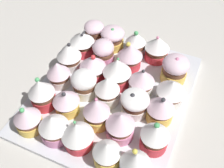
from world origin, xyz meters
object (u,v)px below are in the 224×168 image
(baking_tray, at_px, (112,94))
(cupcake_10, at_px, (77,134))
(cupcake_14, at_px, (130,55))
(cupcake_4, at_px, (175,69))
(cupcake_15, at_px, (136,43))
(cupcake_21, at_px, (113,37))
(cupcake_17, at_px, (66,101))
(cupcake_13, at_px, (118,72))
(cupcake_20, at_px, (103,52))
(cupcake_9, at_px, (157,48))
(cupcake_3, at_px, (171,91))
(cupcake_27, at_px, (94,32))
(cupcake_19, at_px, (93,67))
(cupcake_22, at_px, (27,118))
(cupcake_18, at_px, (84,83))
(cupcake_24, at_px, (58,73))
(cupcake_11, at_px, (97,112))
(cupcake_5, at_px, (107,153))
(cupcake_23, at_px, (42,93))
(cupcake_0, at_px, (135,164))
(cupcake_7, at_px, (135,103))
(cupcake_26, at_px, (82,43))
(cupcake_16, at_px, (54,127))
(cupcake_8, at_px, (142,81))
(cupcake_1, at_px, (155,136))
(cupcake_6, at_px, (120,125))
(cupcake_2, at_px, (161,108))

(baking_tray, distance_m, cupcake_10, 0.16)
(cupcake_14, bearing_deg, cupcake_4, -88.81)
(cupcake_15, xyz_separation_m, cupcake_21, (-0.00, 0.07, -0.00))
(cupcake_17, distance_m, cupcake_21, 0.24)
(cupcake_13, xyz_separation_m, cupcake_20, (0.06, 0.07, -0.01))
(cupcake_9, height_order, cupcake_15, cupcake_15)
(cupcake_3, height_order, cupcake_27, cupcake_3)
(cupcake_13, xyz_separation_m, cupcake_19, (-0.00, 0.07, -0.01))
(cupcake_9, height_order, cupcake_22, same)
(cupcake_20, bearing_deg, cupcake_18, -176.85)
(cupcake_24, bearing_deg, cupcake_4, -62.98)
(cupcake_11, height_order, cupcake_27, cupcake_11)
(cupcake_27, bearing_deg, cupcake_5, -149.72)
(cupcake_11, height_order, cupcake_18, cupcake_11)
(cupcake_11, bearing_deg, cupcake_23, 91.95)
(cupcake_13, bearing_deg, cupcake_10, 177.60)
(cupcake_0, relative_size, cupcake_14, 0.97)
(cupcake_14, xyz_separation_m, cupcake_20, (-0.01, 0.07, -0.01))
(cupcake_23, bearing_deg, cupcake_19, -27.65)
(cupcake_3, xyz_separation_m, cupcake_4, (0.07, 0.01, 0.00))
(baking_tray, xyz_separation_m, cupcake_10, (-0.15, 0.01, 0.04))
(cupcake_7, relative_size, cupcake_17, 0.91)
(cupcake_14, distance_m, cupcake_26, 0.14)
(cupcake_3, height_order, cupcake_21, same)
(cupcake_14, xyz_separation_m, cupcake_21, (0.05, 0.07, -0.01))
(cupcake_3, bearing_deg, cupcake_16, 134.32)
(cupcake_13, xyz_separation_m, cupcake_26, (0.07, 0.13, -0.01))
(cupcake_8, height_order, cupcake_11, cupcake_11)
(cupcake_1, distance_m, cupcake_14, 0.23)
(cupcake_17, height_order, cupcake_27, cupcake_17)
(cupcake_26, height_order, cupcake_27, cupcake_26)
(cupcake_10, height_order, cupcake_21, cupcake_10)
(cupcake_18, xyz_separation_m, cupcake_27, (0.18, 0.07, -0.00))
(cupcake_14, bearing_deg, cupcake_19, 136.57)
(cupcake_11, xyz_separation_m, cupcake_20, (0.18, 0.07, -0.01))
(baking_tray, xyz_separation_m, cupcake_23, (-0.10, 0.13, 0.05))
(baking_tray, relative_size, cupcake_27, 6.52)
(cupcake_9, distance_m, cupcake_20, 0.14)
(cupcake_6, distance_m, cupcake_13, 0.14)
(cupcake_23, bearing_deg, cupcake_16, -131.41)
(cupcake_3, distance_m, cupcake_9, 0.15)
(cupcake_3, xyz_separation_m, cupcake_14, (0.07, 0.13, 0.01))
(cupcake_5, height_order, cupcake_16, cupcake_16)
(cupcake_2, distance_m, cupcake_24, 0.25)
(cupcake_0, height_order, cupcake_19, cupcake_0)
(cupcake_13, bearing_deg, cupcake_24, 112.97)
(cupcake_23, bearing_deg, cupcake_3, -64.05)
(cupcake_24, distance_m, cupcake_26, 0.12)
(cupcake_5, bearing_deg, cupcake_21, 22.15)
(cupcake_1, relative_size, cupcake_7, 1.18)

